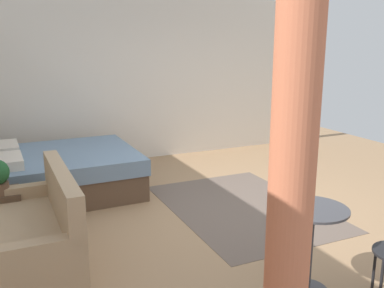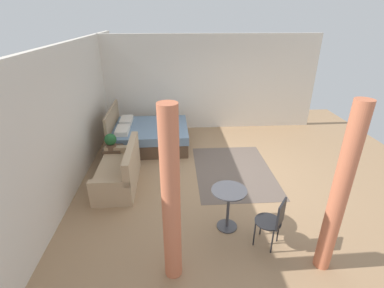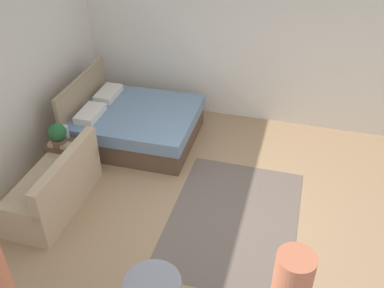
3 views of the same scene
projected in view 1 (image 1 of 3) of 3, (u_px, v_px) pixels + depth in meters
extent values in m
cube|color=#9E7A56|center=(230.00, 212.00, 5.31)|extent=(8.83, 9.45, 0.02)
cube|color=silver|center=(150.00, 79.00, 7.56)|extent=(0.12, 6.45, 2.83)
cube|color=#66564C|center=(243.00, 207.00, 5.45)|extent=(2.48, 1.75, 0.01)
cube|color=brown|center=(64.00, 180.00, 5.94)|extent=(1.70, 1.95, 0.36)
cube|color=slate|center=(62.00, 161.00, 5.87)|extent=(1.74, 2.00, 0.22)
cube|color=silver|center=(9.00, 161.00, 5.23)|extent=(0.61, 0.33, 0.12)
cube|color=silver|center=(6.00, 148.00, 5.87)|extent=(0.61, 0.33, 0.12)
cube|color=tan|center=(30.00, 244.00, 4.01)|extent=(1.60, 0.79, 0.42)
cube|color=tan|center=(62.00, 194.00, 4.03)|extent=(1.59, 0.15, 0.47)
cube|color=tan|center=(22.00, 192.00, 4.58)|extent=(0.15, 0.78, 0.13)
cube|color=tan|center=(35.00, 250.00, 3.30)|extent=(0.15, 0.78, 0.13)
cube|color=brown|center=(1.00, 212.00, 4.66)|extent=(0.47, 0.42, 0.49)
cylinder|color=#3F3F44|center=(310.00, 252.00, 3.53)|extent=(0.05, 0.05, 0.73)
cylinder|color=#3F3F44|center=(313.00, 209.00, 3.45)|extent=(0.58, 0.58, 0.02)
cylinder|color=black|center=(374.00, 267.00, 3.59)|extent=(0.02, 0.02, 0.43)
cylinder|color=black|center=(381.00, 286.00, 3.32)|extent=(0.02, 0.02, 0.43)
cylinder|color=#D1704C|center=(290.00, 206.00, 2.18)|extent=(0.24, 0.24, 2.48)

